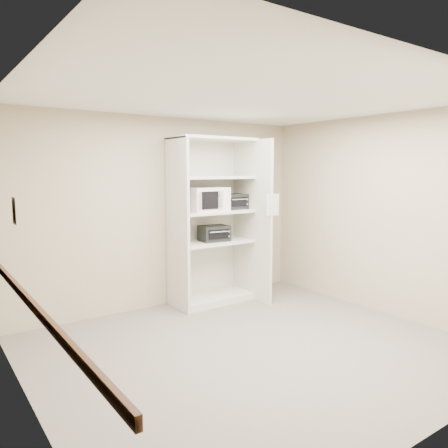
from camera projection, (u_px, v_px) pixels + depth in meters
floor at (252, 348)px, 4.81m from camera, size 4.50×4.00×0.01m
ceiling at (254, 97)px, 4.48m from camera, size 4.50×4.00×0.01m
wall_back at (165, 213)px, 6.26m from camera, size 4.50×0.02×2.70m
wall_front at (436, 257)px, 3.02m from camera, size 4.50×0.02×2.70m
wall_left at (26, 249)px, 3.35m from camera, size 0.02×4.00×2.70m
wall_right at (382, 215)px, 5.94m from camera, size 0.02×4.00×2.70m
shelving_unit at (215, 226)px, 6.43m from camera, size 1.24×0.92×2.42m
microwave at (206, 199)px, 6.24m from camera, size 0.57×0.43×0.34m
toaster_oven_upper at (233, 202)px, 6.58m from camera, size 0.40×0.31×0.23m
toaster_oven_lower at (214, 233)px, 6.40m from camera, size 0.45×0.36×0.23m
paper_sign at (273, 205)px, 6.21m from camera, size 0.24×0.02×0.30m
chair_rail at (32, 305)px, 3.42m from camera, size 0.04×3.98×0.08m
wall_poster at (14, 211)px, 3.70m from camera, size 0.01×0.17×0.24m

